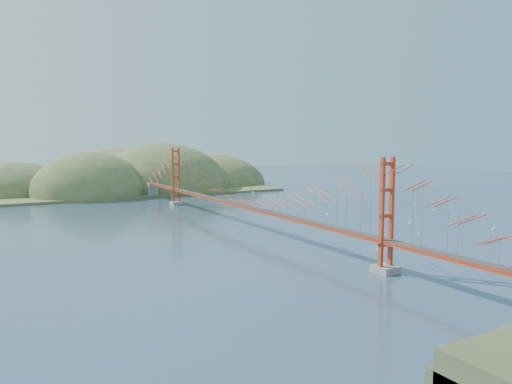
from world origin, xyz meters
TOP-DOWN VIEW (x-y plane):
  - ground at (0.00, 0.00)m, footprint 320.00×320.00m
  - bridge at (0.00, 0.18)m, footprint 2.20×94.40m
  - far_headlands at (2.21, 68.52)m, footprint 84.00×58.00m
  - sailboat_4 at (40.80, 16.89)m, footprint 0.52×0.55m
  - sailboat_7 at (31.58, 39.64)m, footprint 0.49×0.43m
  - sailboat_6 at (19.25, -16.88)m, footprint 0.57×0.57m
  - sailboat_0 at (19.26, 4.64)m, footprint 0.57×0.63m
  - sailboat_10 at (6.96, -21.47)m, footprint 0.59×0.59m
  - sailboat_2 at (31.49, -19.95)m, footprint 0.60×0.54m
  - sailboat_5 at (40.06, -1.24)m, footprint 0.52×0.56m
  - sailboat_13 at (44.33, -8.80)m, footprint 0.56×0.56m
  - sailboat_14 at (24.85, -9.76)m, footprint 0.52×0.60m
  - sailboat_3 at (15.60, 8.86)m, footprint 0.66×0.66m
  - sailboat_11 at (41.09, 4.52)m, footprint 0.57×0.57m
  - sailboat_15 at (23.00, 33.58)m, footprint 0.52×0.59m
  - sailboat_12 at (24.68, 42.00)m, footprint 0.65×0.56m
  - sailboat_9 at (46.71, 9.90)m, footprint 0.64×0.64m
  - sailboat_8 at (26.12, 33.89)m, footprint 0.50×0.43m
  - sailboat_17 at (38.81, 10.89)m, footprint 0.66×0.63m
  - sailboat_extra_0 at (44.23, 29.16)m, footprint 0.62×0.62m

SIDE VIEW (x-z plane):
  - ground at x=0.00m, z-range 0.00..0.00m
  - far_headlands at x=2.21m, z-range -12.50..12.50m
  - sailboat_7 at x=31.58m, z-range -0.15..0.42m
  - sailboat_8 at x=26.12m, z-range -0.15..0.42m
  - sailboat_13 at x=44.33m, z-range -0.16..0.44m
  - sailboat_4 at x=40.80m, z-range -0.17..0.45m
  - sailboat_5 at x=40.06m, z-range -0.17..0.46m
  - sailboat_11 at x=41.09m, z-range -0.17..0.46m
  - sailboat_6 at x=19.25m, z-range -0.18..0.47m
  - sailboat_extra_0 at x=44.23m, z-range -0.18..0.47m
  - sailboat_10 at x=6.96m, z-range -0.18..0.48m
  - sailboat_15 at x=23.00m, z-range -0.19..0.49m
  - sailboat_9 at x=46.71m, z-range -0.19..0.49m
  - sailboat_2 at x=31.49m, z-range -0.19..0.49m
  - sailboat_14 at x=24.85m, z-range -0.19..0.50m
  - sailboat_3 at x=15.60m, z-range -0.19..0.50m
  - sailboat_0 at x=19.26m, z-range -0.20..0.51m
  - sailboat_12 at x=24.68m, z-range -0.21..0.53m
  - sailboat_17 at x=38.81m, z-range -0.21..0.53m
  - bridge at x=0.00m, z-range 1.01..13.01m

